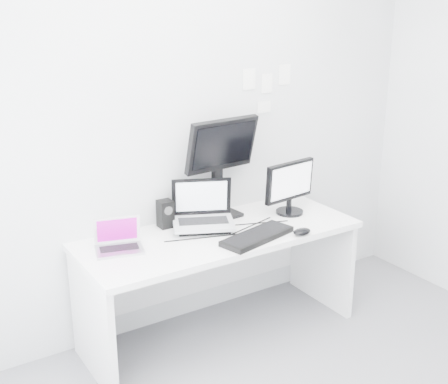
% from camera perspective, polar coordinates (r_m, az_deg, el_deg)
% --- Properties ---
extents(back_wall, '(3.60, 0.00, 3.60)m').
position_cam_1_polar(back_wall, '(3.85, -3.22, 6.37)').
color(back_wall, silver).
rests_on(back_wall, ground).
extents(desk, '(1.80, 0.70, 0.73)m').
position_cam_1_polar(desk, '(3.90, -0.41, -8.87)').
color(desk, white).
rests_on(desk, ground).
extents(macbook, '(0.32, 0.27, 0.20)m').
position_cam_1_polar(macbook, '(3.48, -10.12, -4.13)').
color(macbook, '#ABACAF').
rests_on(macbook, desk).
extents(speaker, '(0.10, 0.10, 0.18)m').
position_cam_1_polar(speaker, '(3.81, -5.67, -2.11)').
color(speaker, black).
rests_on(speaker, desk).
extents(dell_laptop, '(0.47, 0.43, 0.32)m').
position_cam_1_polar(dell_laptop, '(3.73, -2.00, -1.37)').
color(dell_laptop, '#AEAFB4').
rests_on(dell_laptop, desk).
extents(rear_monitor, '(0.53, 0.23, 0.70)m').
position_cam_1_polar(rear_monitor, '(3.89, -0.40, 2.41)').
color(rear_monitor, black).
rests_on(rear_monitor, desk).
extents(samsung_monitor, '(0.43, 0.24, 0.38)m').
position_cam_1_polar(samsung_monitor, '(4.03, 6.42, 0.48)').
color(samsung_monitor, black).
rests_on(samsung_monitor, desk).
extents(keyboard, '(0.53, 0.29, 0.03)m').
position_cam_1_polar(keyboard, '(3.64, 3.22, -4.29)').
color(keyboard, black).
rests_on(keyboard, desk).
extents(mouse, '(0.13, 0.08, 0.04)m').
position_cam_1_polar(mouse, '(3.73, 7.52, -3.81)').
color(mouse, black).
rests_on(mouse, desk).
extents(wall_note_0, '(0.10, 0.00, 0.14)m').
position_cam_1_polar(wall_note_0, '(4.03, 2.43, 10.82)').
color(wall_note_0, white).
rests_on(wall_note_0, back_wall).
extents(wall_note_1, '(0.09, 0.00, 0.13)m').
position_cam_1_polar(wall_note_1, '(4.13, 4.17, 10.40)').
color(wall_note_1, white).
rests_on(wall_note_1, back_wall).
extents(wall_note_2, '(0.10, 0.00, 0.14)m').
position_cam_1_polar(wall_note_2, '(4.21, 5.86, 11.20)').
color(wall_note_2, white).
rests_on(wall_note_2, back_wall).
extents(wall_note_3, '(0.11, 0.00, 0.08)m').
position_cam_1_polar(wall_note_3, '(4.14, 3.89, 8.19)').
color(wall_note_3, white).
rests_on(wall_note_3, back_wall).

